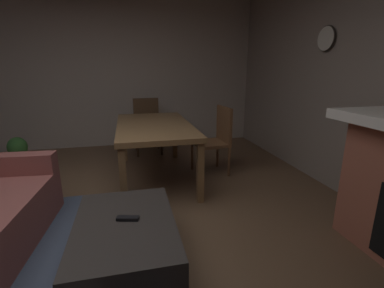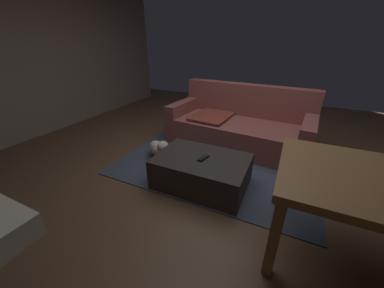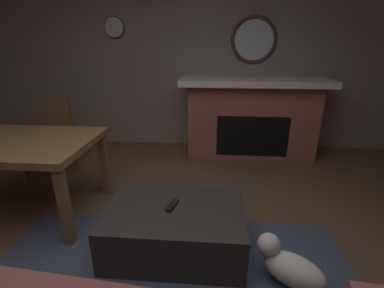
{
  "view_description": "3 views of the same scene",
  "coord_description": "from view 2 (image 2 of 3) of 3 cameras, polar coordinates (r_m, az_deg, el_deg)",
  "views": [
    {
      "loc": [
        -1.92,
        -0.5,
        1.43
      ],
      "look_at": [
        0.65,
        -1.11,
        0.7
      ],
      "focal_mm": 25.49,
      "sensor_mm": 36.0,
      "label": 1
    },
    {
      "loc": [
        0.68,
        -2.39,
        1.56
      ],
      "look_at": [
        -0.09,
        -0.76,
        0.69
      ],
      "focal_mm": 20.0,
      "sensor_mm": 36.0,
      "label": 2
    },
    {
      "loc": [
        -0.4,
        1.32,
        1.53
      ],
      "look_at": [
        -0.23,
        -0.76,
        0.77
      ],
      "focal_mm": 25.47,
      "sensor_mm": 36.0,
      "label": 3
    }
  ],
  "objects": [
    {
      "name": "wall_left",
      "position": [
        4.76,
        -36.59,
        18.58
      ],
      "size": [
        0.12,
        6.29,
        2.71
      ],
      "primitive_type": "cube",
      "color": "gray",
      "rests_on": "ground"
    },
    {
      "name": "floor",
      "position": [
        2.93,
        8.08,
        -6.67
      ],
      "size": [
        8.23,
        8.23,
        0.0
      ],
      "primitive_type": "plane",
      "color": "brown"
    },
    {
      "name": "ottoman_coffee_table",
      "position": [
        2.53,
        2.6,
        -7.28
      ],
      "size": [
        1.04,
        0.71,
        0.37
      ],
      "primitive_type": "cube",
      "color": "#2D2826",
      "rests_on": "ground"
    },
    {
      "name": "tv_remote",
      "position": [
        2.4,
        3.06,
        -3.78
      ],
      "size": [
        0.09,
        0.17,
        0.02
      ],
      "primitive_type": "cube",
      "rotation": [
        0.0,
        0.0,
        -0.26
      ],
      "color": "black",
      "rests_on": "ottoman_coffee_table"
    },
    {
      "name": "area_rug",
      "position": [
        3.12,
        7.03,
        -4.34
      ],
      "size": [
        2.6,
        2.0,
        0.01
      ],
      "primitive_type": "cube",
      "color": "#3D475B",
      "rests_on": "ground"
    },
    {
      "name": "small_dog",
      "position": [
        3.1,
        -8.81,
        -1.19
      ],
      "size": [
        0.46,
        0.39,
        0.29
      ],
      "color": "silver",
      "rests_on": "ground"
    },
    {
      "name": "couch",
      "position": [
        3.58,
        12.38,
        4.79
      ],
      "size": [
        2.25,
        1.16,
        0.93
      ],
      "color": "#8C4C47",
      "rests_on": "ground"
    }
  ]
}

